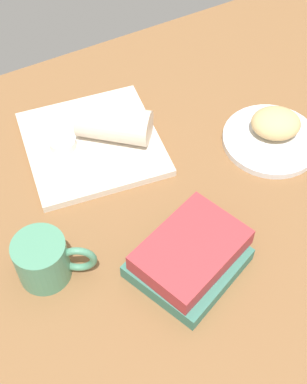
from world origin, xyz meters
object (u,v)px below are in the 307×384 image
Objects in this scene: round_plate at (271,140)px; breakfast_wrap at (114,123)px; book_stack at (189,256)px; coffee_mug at (44,259)px; sauce_cup at (63,143)px; scone_pastry at (277,124)px; square_plate at (93,144)px.

round_plate is 1.36× the size of breakfast_wrap.
coffee_mug is (-21.49, 10.02, 1.29)cm from book_stack.
scone_pastry is at bearing -22.96° from sauce_cup.
coffee_mug is at bearing -128.96° from square_plate.
coffee_mug is at bearing 174.07° from breakfast_wrap.
breakfast_wrap is 32.09cm from book_stack.
scone_pastry is 0.69× the size of breakfast_wrap.
book_stack reaches higher than square_plate.
sauce_cup is 10.79cm from breakfast_wrap.
breakfast_wrap is at bearing 151.26° from round_plate.
coffee_mug reaches higher than round_plate.
breakfast_wrap is (-28.98, 14.45, 1.27)cm from scone_pastry.
round_plate is at bearing -78.21° from breakfast_wrap.
square_plate is 1.19× the size of book_stack.
breakfast_wrap is 0.66× the size of book_stack.
book_stack is at bearing -24.99° from coffee_mug.
scone_pastry is at bearing 8.22° from coffee_mug.
square_plate is at bearing 51.04° from coffee_mug.
round_plate is at bearing -154.13° from scone_pastry.
breakfast_wrap is (4.57, -0.97, 4.34)cm from square_plate.
sauce_cup is 0.36× the size of breakfast_wrap.
coffee_mug is (-50.70, -6.84, 3.70)cm from round_plate.
square_plate is at bearing 153.40° from round_plate.
square_plate is 33.17cm from book_stack.
breakfast_wrap is (10.28, -2.18, 2.45)cm from sauce_cup.
round_plate is at bearing 7.69° from coffee_mug.
round_plate is 35.95cm from square_plate.
square_plate is at bearing 155.32° from scone_pastry.
square_plate is 6.38cm from breakfast_wrap.
sauce_cup reaches higher than round_plate.
breakfast_wrap reaches higher than square_plate.
round_plate is 31.76cm from breakfast_wrap.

